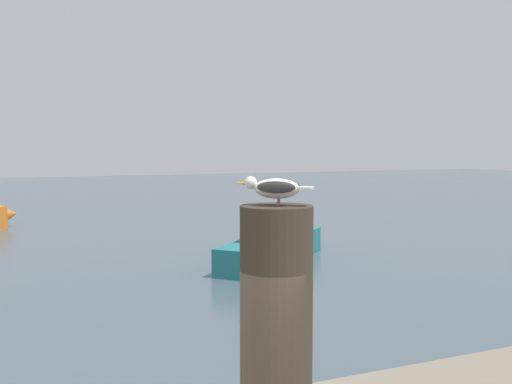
{
  "coord_description": "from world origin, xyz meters",
  "views": [
    {
      "loc": [
        -0.12,
        -3.09,
        3.12
      ],
      "look_at": [
        1.18,
        -0.2,
        2.87
      ],
      "focal_mm": 42.06,
      "sensor_mm": 36.0,
      "label": 1
    }
  ],
  "objects": [
    {
      "name": "mooring_post",
      "position": [
        1.18,
        -0.45,
        2.25
      ],
      "size": [
        0.37,
        0.37,
        1.14
      ],
      "primitive_type": "cylinder",
      "color": "#382D23",
      "rests_on": "harbor_quay"
    },
    {
      "name": "boat_teal",
      "position": [
        7.09,
        11.51,
        0.47
      ],
      "size": [
        4.88,
        4.63,
        1.75
      ],
      "color": "#1E7075",
      "rests_on": "ground_plane"
    },
    {
      "name": "seagull",
      "position": [
        1.17,
        -0.44,
        2.91
      ],
      "size": [
        0.34,
        0.28,
        0.14
      ],
      "color": "tan",
      "rests_on": "mooring_post"
    }
  ]
}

